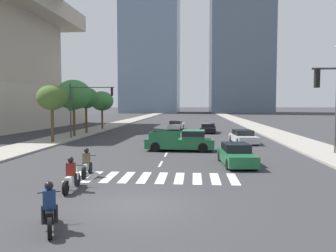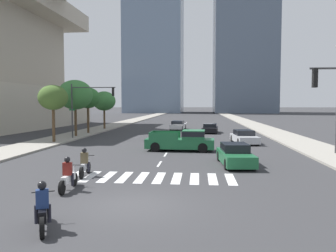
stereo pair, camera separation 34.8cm
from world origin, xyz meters
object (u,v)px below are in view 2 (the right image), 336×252
Objects in this scene: motorcycle_lead at (85,165)px; sedan_white_2 at (178,125)px; sedan_black_1 at (210,129)px; sedan_silver_3 at (244,137)px; sedan_green_0 at (235,155)px; motorcycle_third at (43,210)px; street_tree_nearest at (53,98)px; pickup_truck at (183,141)px; street_tree_second at (75,95)px; motorcycle_trailing at (68,177)px; traffic_signal_far at (88,101)px; street_tree_fourth at (104,101)px; street_tree_third at (88,98)px.

sedan_white_2 is at bearing -10.46° from motorcycle_lead.
sedan_silver_3 is (2.88, -11.64, 0.02)m from sedan_black_1.
motorcycle_lead is at bearing -68.81° from sedan_green_0.
motorcycle_lead is at bearing -13.96° from motorcycle_third.
street_tree_nearest is at bearing -126.98° from sedan_green_0.
pickup_truck is 16.59m from street_tree_second.
motorcycle_trailing is at bearing -178.28° from sedan_white_2.
pickup_truck is (3.42, 17.51, 0.23)m from motorcycle_third.
sedan_green_0 is at bearing -45.27° from traffic_signal_far.
street_tree_second is 1.15× the size of street_tree_fourth.
sedan_black_1 is 17.55m from street_tree_second.
motorcycle_lead is 0.38× the size of pickup_truck.
sedan_white_2 is (-1.82, 22.76, -0.21)m from pickup_truck.
street_tree_third is (-2.19, 6.40, 0.38)m from traffic_signal_far.
sedan_black_1 is at bearing -133.68° from sedan_white_2.
sedan_black_1 is 16.60m from traffic_signal_far.
street_tree_second reaches higher than street_tree_nearest.
sedan_white_2 is at bearing 49.72° from street_tree_second.
motorcycle_trailing reaches higher than sedan_white_2.
motorcycle_lead is 28.43m from sedan_black_1.
street_tree_fourth reaches higher than pickup_truck.
traffic_signal_far is (-13.14, -9.50, 3.57)m from sedan_black_1.
sedan_black_1 is at bearing 83.83° from pickup_truck.
street_tree_second is (-8.18, 22.96, 4.20)m from motorcycle_trailing.
street_tree_nearest is (-7.92, 14.17, 3.77)m from motorcycle_lead.
motorcycle_trailing is 13.69m from pickup_truck.
sedan_green_0 is at bearing -45.02° from street_tree_second.
sedan_silver_3 is at bearing -44.78° from motorcycle_third.
pickup_truck is at bearing -37.29° from traffic_signal_far.
sedan_white_2 is at bearing -25.94° from motorcycle_third.
pickup_truck is 13.75m from street_tree_nearest.
street_tree_fourth is at bearing 99.03° from traffic_signal_far.
motorcycle_third is at bearing -73.89° from street_tree_third.
motorcycle_third is 0.36× the size of street_tree_nearest.
street_tree_nearest is at bearing -90.00° from street_tree_second.
sedan_green_0 is at bearing -54.72° from motorcycle_third.
sedan_green_0 is at bearing -51.78° from street_tree_third.
street_tree_third reaches higher than motorcycle_third.
sedan_black_1 is (2.71, 17.44, -0.25)m from pickup_truck.
pickup_truck is 22.83m from sedan_white_2.
motorcycle_lead is 1.08× the size of motorcycle_third.
street_tree_second is at bearing -5.17° from motorcycle_third.
pickup_truck is 0.98× the size of street_tree_third.
pickup_truck is 19.46m from street_tree_third.
sedan_green_0 is at bearing -15.55° from sedan_silver_3.
street_tree_nearest is at bearing -44.55° from sedan_black_1.
pickup_truck reaches higher than motorcycle_trailing.
street_tree_nearest reaches higher than motorcycle_trailing.
sedan_silver_3 is 20.49m from street_tree_third.
pickup_truck is at bearing -154.81° from sedan_green_0.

